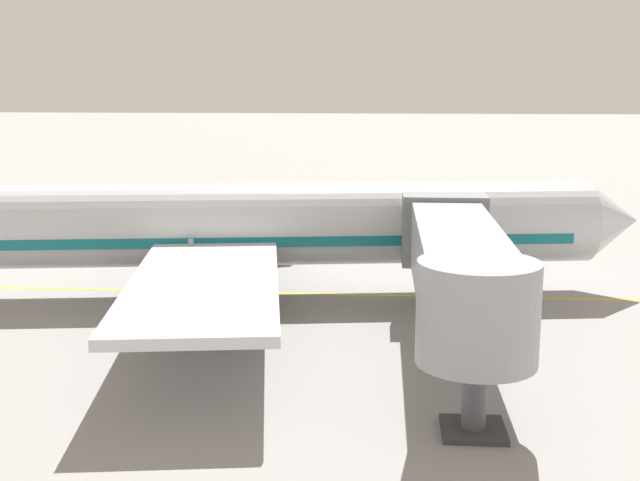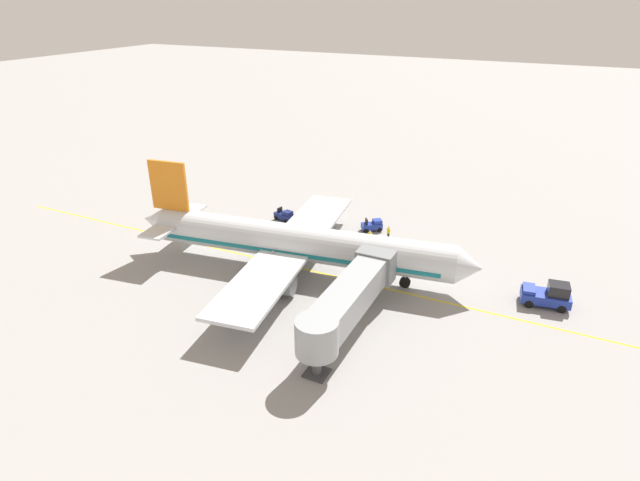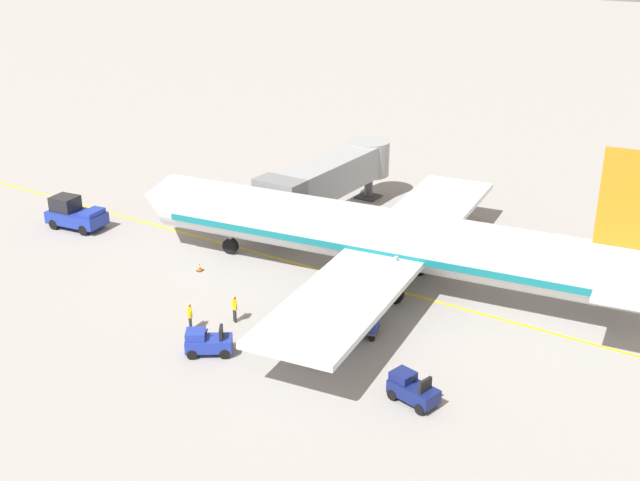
% 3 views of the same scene
% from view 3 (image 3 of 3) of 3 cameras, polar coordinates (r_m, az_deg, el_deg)
% --- Properties ---
extents(ground_plane, '(400.00, 400.00, 0.00)m').
position_cam_3_polar(ground_plane, '(50.78, 5.38, -3.58)').
color(ground_plane, gray).
extents(gate_lead_in_line, '(0.24, 80.00, 0.01)m').
position_cam_3_polar(gate_lead_in_line, '(50.78, 5.38, -3.58)').
color(gate_lead_in_line, gold).
rests_on(gate_lead_in_line, ground).
extents(parked_airliner, '(30.43, 37.31, 10.63)m').
position_cam_3_polar(parked_airliner, '(50.40, 4.60, 0.21)').
color(parked_airliner, silver).
rests_on(parked_airliner, ground).
extents(jet_bridge, '(15.26, 3.50, 4.98)m').
position_cam_3_polar(jet_bridge, '(61.36, 0.74, 4.62)').
color(jet_bridge, '#93999E').
rests_on(jet_bridge, ground).
extents(pushback_tractor, '(2.80, 4.67, 2.40)m').
position_cam_3_polar(pushback_tractor, '(63.07, -17.23, 1.83)').
color(pushback_tractor, '#1E339E').
rests_on(pushback_tractor, ground).
extents(baggage_tug_lead, '(2.43, 2.73, 1.62)m').
position_cam_3_polar(baggage_tug_lead, '(43.63, -8.13, -7.26)').
color(baggage_tug_lead, '#1E339E').
rests_on(baggage_tug_lead, ground).
extents(baggage_tug_trailing, '(1.75, 2.70, 1.62)m').
position_cam_3_polar(baggage_tug_trailing, '(39.52, 6.65, -10.59)').
color(baggage_tug_trailing, navy).
rests_on(baggage_tug_trailing, ground).
extents(baggage_cart_front, '(1.94, 2.97, 1.58)m').
position_cam_3_polar(baggage_cart_front, '(46.07, -0.86, -5.00)').
color(baggage_cart_front, '#4C4C51').
rests_on(baggage_cart_front, ground).
extents(baggage_cart_second_in_train, '(1.94, 2.97, 1.58)m').
position_cam_3_polar(baggage_cart_second_in_train, '(45.02, 2.86, -5.72)').
color(baggage_cart_second_in_train, '#4C4C51').
rests_on(baggage_cart_second_in_train, ground).
extents(ground_crew_wing_walker, '(0.46, 0.66, 1.69)m').
position_cam_3_polar(ground_crew_wing_walker, '(46.62, -6.18, -4.79)').
color(ground_crew_wing_walker, '#232328').
rests_on(ground_crew_wing_walker, ground).
extents(ground_crew_loader, '(0.52, 0.62, 1.69)m').
position_cam_3_polar(ground_crew_loader, '(46.08, -9.35, -5.31)').
color(ground_crew_loader, '#232328').
rests_on(ground_crew_loader, ground).
extents(safety_cone_nose_left, '(0.36, 0.36, 0.59)m').
position_cam_3_polar(safety_cone_nose_left, '(53.74, -8.67, -1.90)').
color(safety_cone_nose_left, black).
rests_on(safety_cone_nose_left, ground).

